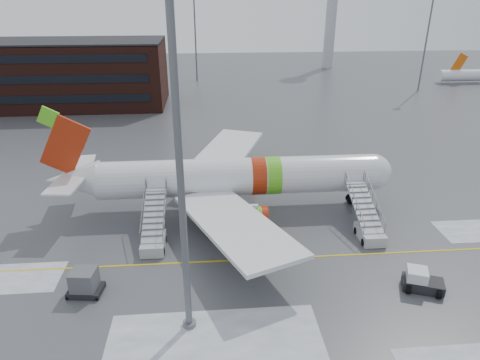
{
  "coord_description": "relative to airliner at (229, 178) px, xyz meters",
  "views": [
    {
      "loc": [
        -6.12,
        -31.02,
        20.77
      ],
      "look_at": [
        -3.02,
        6.63,
        4.0
      ],
      "focal_mm": 32.0,
      "sensor_mm": 36.0,
      "label": 1
    }
  ],
  "objects": [
    {
      "name": "ground",
      "position": [
        3.97,
        -8.63,
        -3.42
      ],
      "size": [
        260.0,
        260.0,
        0.0
      ],
      "primitive_type": "plane",
      "color": "#494C4F",
      "rests_on": "ground"
    },
    {
      "name": "airliner",
      "position": [
        0.0,
        0.0,
        0.0
      ],
      "size": [
        35.03,
        32.97,
        11.18
      ],
      "color": "silver",
      "rests_on": "ground"
    },
    {
      "name": "airstair_fwd",
      "position": [
        12.35,
        -6.54,
        -2.35
      ],
      "size": [
        2.05,
        7.7,
        3.48
      ],
      "color": "#AEB0B5",
      "rests_on": "ground"
    },
    {
      "name": "airstair_aft",
      "position": [
        -7.08,
        -6.54,
        -2.35
      ],
      "size": [
        2.05,
        7.7,
        3.48
      ],
      "color": "#A5A7AC",
      "rests_on": "ground"
    },
    {
      "name": "pushback_tug",
      "position": [
        13.61,
        -14.5,
        -2.67
      ],
      "size": [
        3.31,
        2.92,
        1.68
      ],
      "color": "black",
      "rests_on": "ground"
    },
    {
      "name": "uld_container",
      "position": [
        -11.53,
        -12.92,
        -2.48
      ],
      "size": [
        2.64,
        2.06,
        2.0
      ],
      "color": "black",
      "rests_on": "ground"
    },
    {
      "name": "light_mast_near",
      "position": [
        -3.72,
        -16.97,
        10.96
      ],
      "size": [
        1.2,
        1.2,
        27.96
      ],
      "color": "#595B60",
      "rests_on": "ground"
    },
    {
      "name": "terminal_building",
      "position": [
        -41.03,
        46.35,
        2.78
      ],
      "size": [
        62.0,
        16.11,
        12.3
      ],
      "color": "#3F1E16",
      "rests_on": "ground"
    },
    {
      "name": "light_mast_far_ne",
      "position": [
        45.97,
        53.37,
        10.42
      ],
      "size": [
        1.2,
        1.2,
        24.25
      ],
      "color": "#595B60",
      "rests_on": "ground"
    },
    {
      "name": "light_mast_far_n",
      "position": [
        -4.03,
        69.37,
        10.42
      ],
      "size": [
        1.2,
        1.2,
        24.25
      ],
      "color": "#595B60",
      "rests_on": "ground"
    }
  ]
}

